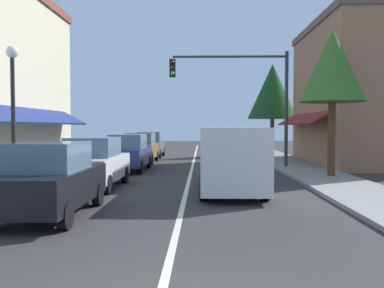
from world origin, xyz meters
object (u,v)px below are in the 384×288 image
object	(u,v)px
parked_car_second_left	(94,163)
tree_right_far	(272,92)
parked_car_nearest_left	(50,180)
van_in_lane	(231,157)
parked_car_third_left	(128,153)
street_lamp_left_near	(13,95)
tree_right_near	(332,67)
traffic_signal_mast_arm	(246,88)
parked_car_far_left	(141,148)
parked_car_distant_left	(150,144)

from	to	relation	value
parked_car_second_left	tree_right_far	bearing A→B (deg)	63.48
parked_car_nearest_left	van_in_lane	world-z (taller)	van_in_lane
van_in_lane	tree_right_far	xyz separation A→B (m)	(4.32, 18.11, 3.61)
parked_car_third_left	tree_right_far	xyz separation A→B (m)	(8.82, 11.65, 3.88)
street_lamp_left_near	tree_right_far	world-z (taller)	tree_right_far
parked_car_nearest_left	van_in_lane	distance (m)	5.96
parked_car_third_left	tree_right_near	distance (m)	10.00
parked_car_nearest_left	traffic_signal_mast_arm	world-z (taller)	traffic_signal_mast_arm
parked_car_nearest_left	traffic_signal_mast_arm	size ratio (longest dim) A/B	0.68
parked_car_third_left	tree_right_far	size ratio (longest dim) A/B	0.61
parked_car_nearest_left	tree_right_near	bearing A→B (deg)	40.37
parked_car_nearest_left	traffic_signal_mast_arm	bearing A→B (deg)	63.55
parked_car_far_left	parked_car_distant_left	world-z (taller)	same
tree_right_near	parked_car_second_left	bearing A→B (deg)	-162.08
parked_car_third_left	tree_right_far	bearing A→B (deg)	53.66
tree_right_near	parked_car_far_left	bearing A→B (deg)	140.23
parked_car_distant_left	street_lamp_left_near	world-z (taller)	street_lamp_left_near
traffic_signal_mast_arm	parked_car_far_left	bearing A→B (deg)	149.95
parked_car_second_left	street_lamp_left_near	bearing A→B (deg)	-124.12
tree_right_near	parked_car_distant_left	bearing A→B (deg)	126.37
parked_car_distant_left	traffic_signal_mast_arm	xyz separation A→B (m)	(5.87, -8.11, 3.23)
parked_car_third_left	street_lamp_left_near	bearing A→B (deg)	-102.55
parked_car_nearest_left	parked_car_distant_left	xyz separation A→B (m)	(-0.03, 19.73, 0.00)
traffic_signal_mast_arm	street_lamp_left_near	xyz separation A→B (m)	(-7.68, -9.44, -1.06)
parked_car_far_left	van_in_lane	world-z (taller)	van_in_lane
tree_right_near	tree_right_far	xyz separation A→B (m)	(-0.06, 14.39, 0.17)
tree_right_near	traffic_signal_mast_arm	bearing A→B (deg)	127.34
parked_car_distant_left	traffic_signal_mast_arm	world-z (taller)	traffic_signal_mast_arm
tree_right_far	tree_right_near	bearing A→B (deg)	-89.78
parked_car_second_left	van_in_lane	size ratio (longest dim) A/B	0.80
parked_car_distant_left	parked_car_second_left	bearing A→B (deg)	-90.52
van_in_lane	parked_car_second_left	bearing A→B (deg)	170.72
van_in_lane	street_lamp_left_near	distance (m)	6.89
parked_car_second_left	tree_right_near	size ratio (longest dim) A/B	0.68
parked_car_second_left	tree_right_far	distance (m)	19.92
van_in_lane	tree_right_near	world-z (taller)	tree_right_near
parked_car_nearest_left	parked_car_second_left	xyz separation A→B (m)	(-0.13, 4.61, 0.00)
parked_car_third_left	parked_car_distant_left	xyz separation A→B (m)	(-0.10, 9.45, 0.00)
parked_car_distant_left	tree_right_near	distance (m)	15.58
parked_car_far_left	tree_right_near	bearing A→B (deg)	-38.94
parked_car_far_left	traffic_signal_mast_arm	bearing A→B (deg)	-29.22
parked_car_third_left	tree_right_near	xyz separation A→B (m)	(8.87, -2.74, 3.71)
street_lamp_left_near	parked_car_distant_left	bearing A→B (deg)	84.10
parked_car_distant_left	parked_car_nearest_left	bearing A→B (deg)	-90.04
parked_car_nearest_left	parked_car_third_left	size ratio (longest dim) A/B	1.00
traffic_signal_mast_arm	parked_car_second_left	bearing A→B (deg)	-130.42
parked_car_second_left	traffic_signal_mast_arm	xyz separation A→B (m)	(5.97, 7.01, 3.23)
parked_car_second_left	traffic_signal_mast_arm	bearing A→B (deg)	50.57
parked_car_nearest_left	tree_right_near	world-z (taller)	tree_right_near
van_in_lane	parked_car_third_left	bearing A→B (deg)	125.01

